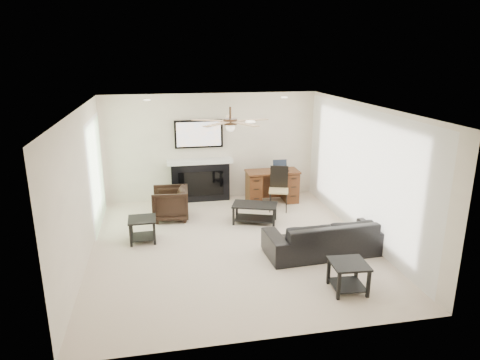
% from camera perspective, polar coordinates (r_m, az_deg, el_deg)
% --- Properties ---
extents(room_shell, '(5.50, 5.54, 2.52)m').
position_cam_1_polar(room_shell, '(7.48, 0.16, 3.53)').
color(room_shell, beige).
rests_on(room_shell, ground).
extents(sofa, '(2.15, 0.93, 0.62)m').
position_cam_1_polar(sofa, '(7.65, 11.35, -7.37)').
color(sofa, black).
rests_on(sofa, ground).
extents(armchair, '(0.79, 0.77, 0.68)m').
position_cam_1_polar(armchair, '(9.11, -9.28, -3.10)').
color(armchair, black).
rests_on(armchair, ground).
extents(coffee_table, '(1.02, 0.77, 0.40)m').
position_cam_1_polar(coffee_table, '(8.85, 1.98, -4.46)').
color(coffee_table, black).
rests_on(coffee_table, ground).
extents(end_table_near, '(0.55, 0.55, 0.45)m').
position_cam_1_polar(end_table_near, '(6.61, 14.20, -12.38)').
color(end_table_near, black).
rests_on(end_table_near, ground).
extents(end_table_left, '(0.51, 0.51, 0.45)m').
position_cam_1_polar(end_table_left, '(8.18, -12.85, -6.49)').
color(end_table_left, black).
rests_on(end_table_left, ground).
extents(fireplace_unit, '(1.52, 0.34, 1.91)m').
position_cam_1_polar(fireplace_unit, '(9.99, -5.36, 2.49)').
color(fireplace_unit, black).
rests_on(fireplace_unit, ground).
extents(desk, '(1.22, 0.56, 0.76)m').
position_cam_1_polar(desk, '(10.02, 4.30, -0.87)').
color(desk, '#441D11').
rests_on(desk, ground).
extents(desk_chair, '(0.53, 0.54, 0.97)m').
position_cam_1_polar(desk_chair, '(9.48, 5.18, -1.24)').
color(desk_chair, black).
rests_on(desk_chair, ground).
extents(laptop, '(0.33, 0.24, 0.23)m').
position_cam_1_polar(laptop, '(9.92, 5.51, 1.90)').
color(laptop, black).
rests_on(laptop, desk).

